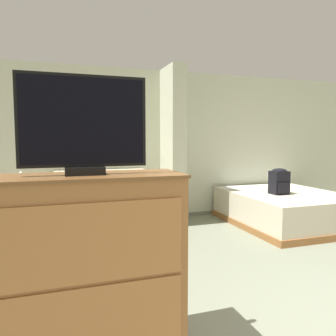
{
  "coord_description": "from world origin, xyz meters",
  "views": [
    {
      "loc": [
        -2.08,
        -1.5,
        1.42
      ],
      "look_at": [
        -0.78,
        2.41,
        1.05
      ],
      "focal_mm": 35.0,
      "sensor_mm": 36.0,
      "label": 1
    }
  ],
  "objects_px": {
    "couch": "(103,209)",
    "tv": "(84,125)",
    "bed": "(285,208)",
    "backpack": "(279,181)",
    "tv_dresser": "(87,267)",
    "table_lamp": "(21,179)",
    "coffee_table": "(118,221)"
  },
  "relations": [
    {
      "from": "couch",
      "to": "tv",
      "type": "relative_size",
      "value": 2.53
    },
    {
      "from": "couch",
      "to": "bed",
      "type": "xyz_separation_m",
      "value": [
        2.91,
        -0.63,
        -0.06
      ]
    },
    {
      "from": "couch",
      "to": "backpack",
      "type": "relative_size",
      "value": 4.74
    },
    {
      "from": "tv_dresser",
      "to": "backpack",
      "type": "height_order",
      "value": "tv_dresser"
    },
    {
      "from": "table_lamp",
      "to": "couch",
      "type": "bearing_deg",
      "value": -2.22
    },
    {
      "from": "bed",
      "to": "backpack",
      "type": "distance_m",
      "value": 0.53
    },
    {
      "from": "couch",
      "to": "bed",
      "type": "bearing_deg",
      "value": -12.12
    },
    {
      "from": "table_lamp",
      "to": "tv_dresser",
      "type": "distance_m",
      "value": 3.13
    },
    {
      "from": "bed",
      "to": "coffee_table",
      "type": "bearing_deg",
      "value": -171.49
    },
    {
      "from": "tv_dresser",
      "to": "bed",
      "type": "bearing_deg",
      "value": 34.95
    },
    {
      "from": "backpack",
      "to": "table_lamp",
      "type": "bearing_deg",
      "value": 168.79
    },
    {
      "from": "tv_dresser",
      "to": "backpack",
      "type": "distance_m",
      "value": 3.93
    },
    {
      "from": "table_lamp",
      "to": "bed",
      "type": "height_order",
      "value": "table_lamp"
    },
    {
      "from": "tv_dresser",
      "to": "table_lamp",
      "type": "bearing_deg",
      "value": 102.62
    },
    {
      "from": "table_lamp",
      "to": "tv_dresser",
      "type": "bearing_deg",
      "value": -77.38
    },
    {
      "from": "couch",
      "to": "tv_dresser",
      "type": "bearing_deg",
      "value": -99.18
    },
    {
      "from": "bed",
      "to": "backpack",
      "type": "relative_size",
      "value": 4.86
    },
    {
      "from": "coffee_table",
      "to": "table_lamp",
      "type": "relative_size",
      "value": 1.46
    },
    {
      "from": "table_lamp",
      "to": "backpack",
      "type": "relative_size",
      "value": 1.03
    },
    {
      "from": "couch",
      "to": "tv_dresser",
      "type": "relative_size",
      "value": 1.58
    },
    {
      "from": "tv_dresser",
      "to": "backpack",
      "type": "relative_size",
      "value": 2.99
    },
    {
      "from": "bed",
      "to": "tv_dresser",
      "type": "bearing_deg",
      "value": -145.05
    },
    {
      "from": "table_lamp",
      "to": "tv",
      "type": "bearing_deg",
      "value": -77.38
    },
    {
      "from": "coffee_table",
      "to": "table_lamp",
      "type": "distance_m",
      "value": 1.7
    },
    {
      "from": "table_lamp",
      "to": "bed",
      "type": "xyz_separation_m",
      "value": [
        4.08,
        -0.67,
        -0.56
      ]
    },
    {
      "from": "tv",
      "to": "bed",
      "type": "xyz_separation_m",
      "value": [
        3.4,
        2.37,
        -1.23
      ]
    },
    {
      "from": "couch",
      "to": "tv",
      "type": "xyz_separation_m",
      "value": [
        -0.48,
        -3.0,
        1.17
      ]
    },
    {
      "from": "couch",
      "to": "bed",
      "type": "height_order",
      "value": "couch"
    },
    {
      "from": "couch",
      "to": "tv_dresser",
      "type": "xyz_separation_m",
      "value": [
        -0.48,
        -3.0,
        0.27
      ]
    },
    {
      "from": "tv_dresser",
      "to": "coffee_table",
      "type": "bearing_deg",
      "value": 74.76
    },
    {
      "from": "bed",
      "to": "couch",
      "type": "bearing_deg",
      "value": 167.88
    },
    {
      "from": "coffee_table",
      "to": "tv_dresser",
      "type": "distance_m",
      "value": 2.03
    }
  ]
}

